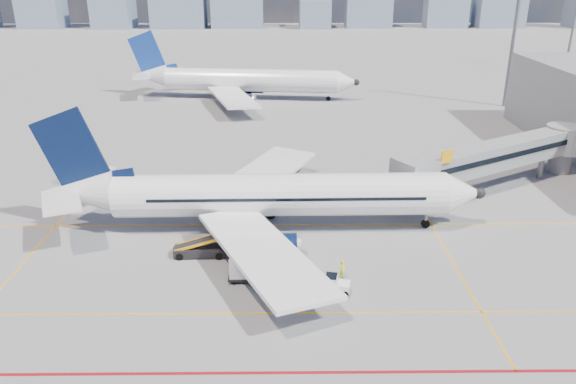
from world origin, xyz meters
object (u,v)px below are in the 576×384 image
cargo_dolly (253,266)px  baggage_tug (335,285)px  main_aircraft (262,196)px  second_aircraft (241,80)px  belt_loader (202,249)px  ramp_worker (342,270)px

cargo_dolly → baggage_tug: bearing=-17.8°
main_aircraft → second_aircraft: size_ratio=0.95×
second_aircraft → belt_loader: size_ratio=6.86×
second_aircraft → baggage_tug: 65.65m
main_aircraft → cargo_dolly: bearing=-93.3°
belt_loader → baggage_tug: bearing=-30.2°
main_aircraft → baggage_tug: (5.49, -10.57, -2.56)m
main_aircraft → baggage_tug: size_ratio=17.82×
second_aircraft → ramp_worker: (11.65, -62.74, -2.46)m
main_aircraft → second_aircraft: (-5.40, 54.12, -0.00)m
cargo_dolly → main_aircraft: bearing=87.4°
main_aircraft → baggage_tug: main_aircraft is taller
second_aircraft → belt_loader: 59.07m
baggage_tug → belt_loader: size_ratio=0.37×
ramp_worker → cargo_dolly: bearing=116.9°
belt_loader → cargo_dolly: bearing=-42.2°
belt_loader → ramp_worker: bearing=-19.9°
main_aircraft → ramp_worker: 10.93m
second_aircraft → cargo_dolly: 63.03m
belt_loader → ramp_worker: belt_loader is taller
ramp_worker → second_aircraft: bearing=36.9°
baggage_tug → ramp_worker: ramp_worker is taller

